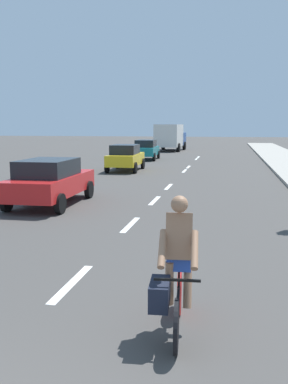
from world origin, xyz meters
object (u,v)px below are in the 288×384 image
at_px(cyclist, 175,272).
at_px(parked_car_teal, 146,149).
at_px(delivery_truck, 170,137).
at_px(parked_car_yellow, 126,157).
at_px(parked_car_red, 50,180).

xyz_separation_m(cyclist, parked_car_teal, (-5.84, 27.31, 0.00)).
xyz_separation_m(parked_car_teal, delivery_truck, (0.23, 12.09, 0.67)).
distance_m(parked_car_yellow, parked_car_teal, 8.27).
xyz_separation_m(cyclist, delivery_truck, (-5.60, 39.40, 0.67)).
xyz_separation_m(cyclist, parked_car_red, (-5.33, 8.04, 0.01)).
xyz_separation_m(parked_car_red, parked_car_yellow, (-0.11, 11.01, -0.00)).
bearing_deg(cyclist, delivery_truck, -86.62).
relative_size(cyclist, delivery_truck, 0.29).
relative_size(cyclist, parked_car_yellow, 0.46).
distance_m(cyclist, parked_car_teal, 27.92).
bearing_deg(parked_car_teal, parked_car_red, -90.91).
relative_size(parked_car_red, delivery_truck, 0.68).
xyz_separation_m(parked_car_red, delivery_truck, (-0.27, 31.36, 0.67)).
height_order(parked_car_red, parked_car_teal, same).
relative_size(parked_car_yellow, delivery_truck, 0.62).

